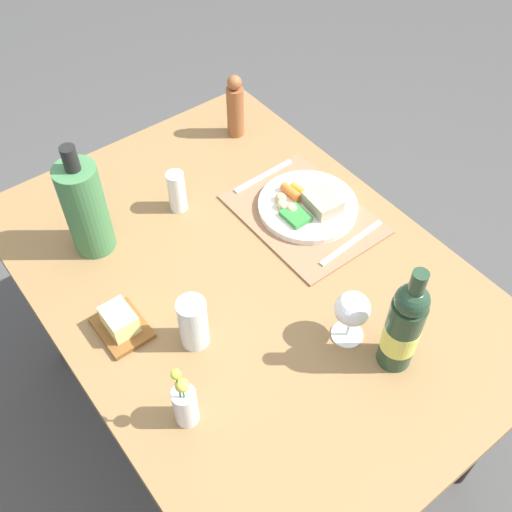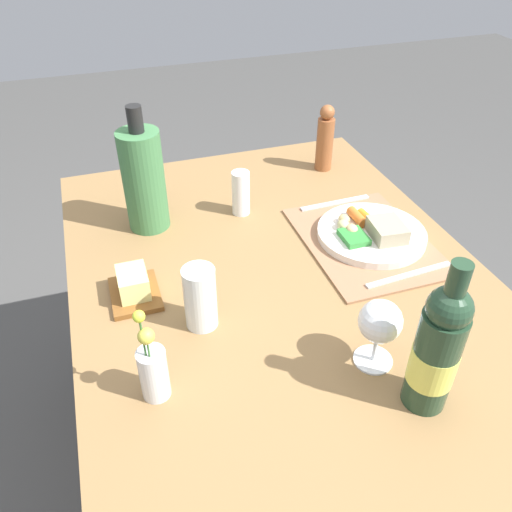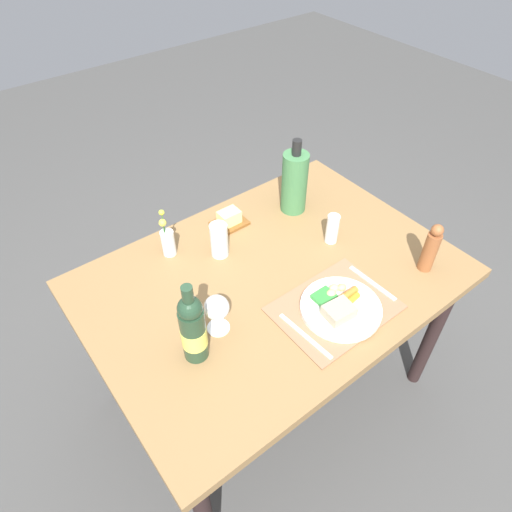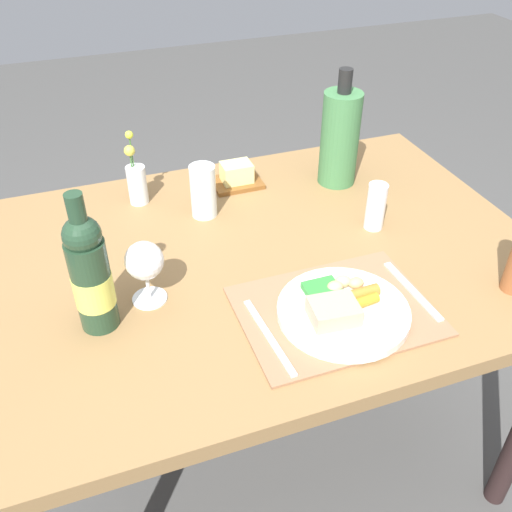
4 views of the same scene
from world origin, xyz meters
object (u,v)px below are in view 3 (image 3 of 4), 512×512
(pepper_mill, at_px, (431,248))
(butter_dish, at_px, (229,219))
(dining_table, at_px, (271,291))
(cooler_bottle, at_px, (294,182))
(dinner_plate, at_px, (340,307))
(wine_glass, at_px, (217,308))
(water_tumbler, at_px, (219,242))
(flower_vase, at_px, (168,241))
(wine_bottle, at_px, (193,328))
(salt_shaker, at_px, (332,229))
(knife, at_px, (372,283))
(fork, at_px, (305,336))

(pepper_mill, xyz_separation_m, butter_dish, (-0.41, 0.61, -0.07))
(dining_table, height_order, cooler_bottle, cooler_bottle)
(dinner_plate, distance_m, wine_glass, 0.40)
(water_tumbler, bearing_deg, flower_vase, 141.31)
(wine_bottle, xyz_separation_m, flower_vase, (0.15, 0.43, -0.06))
(wine_bottle, xyz_separation_m, salt_shaker, (0.67, 0.12, -0.06))
(knife, relative_size, salt_shaker, 1.68)
(fork, xyz_separation_m, wine_glass, (-0.19, 0.19, 0.09))
(wine_bottle, distance_m, pepper_mill, 0.85)
(dinner_plate, xyz_separation_m, cooler_bottle, (0.23, 0.50, 0.11))
(dinner_plate, bearing_deg, salt_shaker, 50.34)
(salt_shaker, height_order, butter_dish, salt_shaker)
(cooler_bottle, relative_size, flower_vase, 1.59)
(dinner_plate, distance_m, butter_dish, 0.57)
(cooler_bottle, bearing_deg, wine_bottle, -152.62)
(fork, bearing_deg, wine_glass, 130.78)
(fork, relative_size, flower_vase, 1.11)
(dinner_plate, relative_size, salt_shaker, 2.23)
(dining_table, height_order, pepper_mill, pepper_mill)
(salt_shaker, distance_m, flower_vase, 0.60)
(dinner_plate, height_order, salt_shaker, salt_shaker)
(fork, height_order, wine_glass, wine_glass)
(dining_table, height_order, salt_shaker, salt_shaker)
(wine_bottle, bearing_deg, salt_shaker, 10.04)
(wine_bottle, height_order, butter_dish, wine_bottle)
(dining_table, height_order, flower_vase, flower_vase)
(pepper_mill, distance_m, butter_dish, 0.74)
(knife, height_order, wine_glass, wine_glass)
(wine_glass, bearing_deg, cooler_bottle, 28.57)
(salt_shaker, bearing_deg, butter_dish, 128.59)
(water_tumbler, xyz_separation_m, pepper_mill, (0.53, -0.50, 0.03))
(water_tumbler, bearing_deg, salt_shaker, -27.71)
(wine_bottle, bearing_deg, wine_glass, 20.28)
(water_tumbler, distance_m, wine_glass, 0.34)
(cooler_bottle, bearing_deg, water_tumbler, -173.84)
(dinner_plate, bearing_deg, dining_table, 105.69)
(dining_table, height_order, water_tumbler, water_tumbler)
(pepper_mill, bearing_deg, wine_bottle, 167.29)
(dining_table, xyz_separation_m, knife, (0.24, -0.24, 0.09))
(flower_vase, bearing_deg, butter_dish, -0.01)
(knife, distance_m, pepper_mill, 0.23)
(wine_glass, bearing_deg, salt_shaker, 8.07)
(cooler_bottle, distance_m, flower_vase, 0.54)
(dining_table, distance_m, dinner_plate, 0.28)
(knife, relative_size, cooler_bottle, 0.64)
(dining_table, bearing_deg, flower_vase, 125.35)
(dinner_plate, height_order, butter_dish, butter_dish)
(fork, bearing_deg, water_tumbler, 85.56)
(wine_bottle, distance_m, butter_dish, 0.61)
(water_tumbler, relative_size, wine_glass, 0.97)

